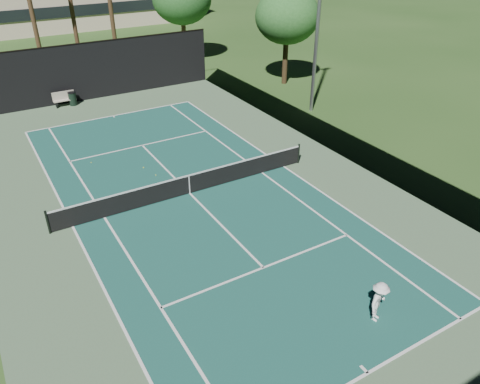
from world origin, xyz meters
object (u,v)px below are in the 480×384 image
object	(u,v)px
tennis_net	(189,184)
tennis_ball_c	(144,168)
trash_bin	(73,99)
player	(379,302)
tennis_ball_b	(156,175)
park_bench	(64,98)
tennis_ball_d	(91,162)

from	to	relation	value
tennis_net	tennis_ball_c	distance (m)	3.81
tennis_ball_c	trash_bin	xyz separation A→B (m)	(-0.78, 11.72, 0.44)
player	tennis_ball_c	bearing A→B (deg)	76.11
tennis_ball_b	park_bench	distance (m)	13.08
tennis_ball_c	tennis_net	bearing A→B (deg)	-75.41
player	tennis_ball_b	xyz separation A→B (m)	(-2.45, 12.98, -0.71)
park_bench	tennis_ball_c	bearing A→B (deg)	-83.66
player	tennis_ball_b	distance (m)	13.23
player	tennis_ball_d	xyz separation A→B (m)	(-4.89, 16.10, -0.71)
player	tennis_ball_d	distance (m)	16.84
player	park_bench	bearing A→B (deg)	74.08
tennis_ball_c	park_bench	size ratio (longest dim) A/B	0.05
tennis_ball_c	trash_bin	bearing A→B (deg)	93.79
trash_bin	tennis_ball_b	bearing A→B (deg)	-85.46
tennis_ball_d	trash_bin	xyz separation A→B (m)	(1.43, 9.70, 0.45)
player	tennis_ball_c	distance (m)	14.36
park_bench	tennis_ball_b	bearing A→B (deg)	-83.14
tennis_ball_b	park_bench	size ratio (longest dim) A/B	0.04
player	park_bench	xyz separation A→B (m)	(-4.01, 25.96, -0.20)
player	tennis_ball_b	bearing A→B (deg)	75.97
tennis_ball_d	park_bench	bearing A→B (deg)	84.88
tennis_ball_b	tennis_net	bearing A→B (deg)	-74.49
player	trash_bin	xyz separation A→B (m)	(-3.47, 25.80, -0.26)
tennis_net	tennis_ball_b	distance (m)	2.69
tennis_net	tennis_ball_d	xyz separation A→B (m)	(-3.15, 5.66, -0.53)
tennis_ball_c	park_bench	bearing A→B (deg)	96.34
tennis_ball_b	tennis_ball_c	xyz separation A→B (m)	(-0.24, 1.10, 0.01)
tennis_ball_d	park_bench	xyz separation A→B (m)	(0.88, 9.86, 0.52)
park_bench	trash_bin	xyz separation A→B (m)	(0.54, -0.15, -0.07)
tennis_ball_d	park_bench	size ratio (longest dim) A/B	0.04
trash_bin	tennis_ball_d	bearing A→B (deg)	-98.36
tennis_ball_b	tennis_ball_d	bearing A→B (deg)	128.10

